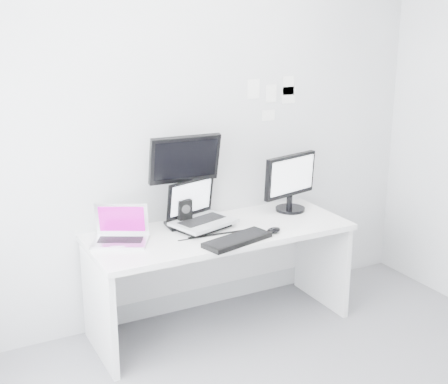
{
  "coord_description": "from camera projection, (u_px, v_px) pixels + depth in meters",
  "views": [
    {
      "loc": [
        -1.81,
        -2.27,
        2.17
      ],
      "look_at": [
        0.02,
        1.23,
        1.0
      ],
      "focal_mm": 49.44,
      "sensor_mm": 36.0,
      "label": 1
    }
  ],
  "objects": [
    {
      "name": "macbook",
      "position": [
        119.0,
        225.0,
        3.91
      ],
      "size": [
        0.43,
        0.39,
        0.26
      ],
      "primitive_type": "cube",
      "rotation": [
        0.0,
        0.0,
        -0.49
      ],
      "color": "silver",
      "rests_on": "desk"
    },
    {
      "name": "mouse",
      "position": [
        274.0,
        230.0,
        4.13
      ],
      "size": [
        0.13,
        0.1,
        0.04
      ],
      "primitive_type": "ellipsoid",
      "rotation": [
        0.0,
        0.0,
        0.28
      ],
      "color": "black",
      "rests_on": "desk"
    },
    {
      "name": "desk",
      "position": [
        220.0,
        279.0,
        4.3
      ],
      "size": [
        1.8,
        0.7,
        0.73
      ],
      "primitive_type": "cube",
      "color": "white",
      "rests_on": "ground"
    },
    {
      "name": "wall_note_3",
      "position": [
        268.0,
        115.0,
        4.55
      ],
      "size": [
        0.11,
        0.0,
        0.08
      ],
      "primitive_type": "cube",
      "color": "white",
      "rests_on": "back_wall"
    },
    {
      "name": "wall_note_2",
      "position": [
        288.0,
        85.0,
        4.57
      ],
      "size": [
        0.1,
        0.0,
        0.14
      ],
      "primitive_type": "cube",
      "color": "white",
      "rests_on": "back_wall"
    },
    {
      "name": "samsung_monitor",
      "position": [
        291.0,
        182.0,
        4.54
      ],
      "size": [
        0.52,
        0.33,
        0.44
      ],
      "primitive_type": "cube",
      "rotation": [
        0.0,
        0.0,
        0.24
      ],
      "color": "black",
      "rests_on": "desk"
    },
    {
      "name": "wall_note_0",
      "position": [
        253.0,
        89.0,
        4.44
      ],
      "size": [
        0.1,
        0.0,
        0.14
      ],
      "primitive_type": "cube",
      "color": "white",
      "rests_on": "back_wall"
    },
    {
      "name": "speaker",
      "position": [
        183.0,
        213.0,
        4.25
      ],
      "size": [
        0.1,
        0.1,
        0.19
      ],
      "primitive_type": "cube",
      "rotation": [
        0.0,
        0.0,
        0.08
      ],
      "color": "black",
      "rests_on": "desk"
    },
    {
      "name": "wall_note_4",
      "position": [
        289.0,
        95.0,
        4.59
      ],
      "size": [
        0.12,
        0.0,
        0.12
      ],
      "primitive_type": "cube",
      "color": "white",
      "rests_on": "back_wall"
    },
    {
      "name": "wall_note_1",
      "position": [
        271.0,
        93.0,
        4.52
      ],
      "size": [
        0.09,
        0.0,
        0.13
      ],
      "primitive_type": "cube",
      "color": "white",
      "rests_on": "back_wall"
    },
    {
      "name": "rear_monitor",
      "position": [
        184.0,
        180.0,
        4.19
      ],
      "size": [
        0.5,
        0.21,
        0.66
      ],
      "primitive_type": "cube",
      "rotation": [
        0.0,
        0.0,
        -0.06
      ],
      "color": "black",
      "rests_on": "desk"
    },
    {
      "name": "dell_laptop",
      "position": [
        203.0,
        205.0,
        4.17
      ],
      "size": [
        0.48,
        0.42,
        0.34
      ],
      "primitive_type": "cube",
      "rotation": [
        0.0,
        0.0,
        0.29
      ],
      "color": "#AFB2B7",
      "rests_on": "desk"
    },
    {
      "name": "back_wall",
      "position": [
        197.0,
        131.0,
        4.32
      ],
      "size": [
        3.6,
        0.0,
        3.6
      ],
      "primitive_type": "plane",
      "rotation": [
        1.57,
        0.0,
        0.0
      ],
      "color": "silver",
      "rests_on": "ground"
    },
    {
      "name": "keyboard",
      "position": [
        237.0,
        240.0,
        3.97
      ],
      "size": [
        0.5,
        0.28,
        0.03
      ],
      "primitive_type": "cube",
      "rotation": [
        0.0,
        0.0,
        0.25
      ],
      "color": "black",
      "rests_on": "desk"
    }
  ]
}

